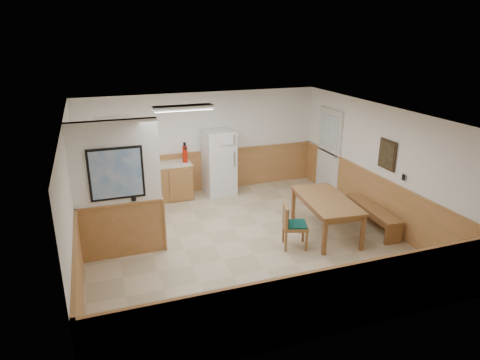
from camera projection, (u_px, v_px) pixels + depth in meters
name	position (u px, v px, depth m)	size (l,w,h in m)	color
ground	(243.00, 240.00, 8.40)	(6.00, 6.00, 0.00)	#C6B08E
ceiling	(243.00, 114.00, 7.57)	(6.00, 6.00, 0.02)	white
back_wall	(202.00, 143.00, 10.65)	(6.00, 0.02, 2.50)	white
right_wall	(378.00, 165.00, 8.92)	(0.02, 6.00, 2.50)	white
left_wall	(72.00, 201.00, 7.04)	(0.02, 6.00, 2.50)	white
wainscot_back	(203.00, 172.00, 10.88)	(6.00, 0.04, 1.00)	#C2784D
wainscot_right	(373.00, 198.00, 9.17)	(0.04, 6.00, 1.00)	#C2784D
wainscot_left	(79.00, 241.00, 7.29)	(0.04, 6.00, 1.00)	#C2784D
partition_wall	(118.00, 192.00, 7.45)	(1.50, 0.20, 2.50)	white
kitchen_counter	(158.00, 182.00, 10.25)	(2.20, 0.61, 1.00)	olive
exterior_door	(329.00, 151.00, 10.67)	(0.07, 1.02, 2.15)	silver
kitchen_window	(114.00, 138.00, 9.87)	(0.80, 0.04, 1.00)	silver
wall_painting	(387.00, 155.00, 8.55)	(0.04, 0.50, 0.60)	#312113
fluorescent_fixture	(183.00, 108.00, 8.49)	(1.20, 0.30, 0.09)	silver
refrigerator	(219.00, 163.00, 10.57)	(0.75, 0.74, 1.62)	white
dining_table	(326.00, 203.00, 8.48)	(1.06, 1.84, 0.75)	olive
dining_bench	(372.00, 212.00, 8.87)	(0.51, 1.69, 0.45)	olive
dining_chair	(291.00, 223.00, 8.00)	(0.71, 0.58, 0.85)	olive
fire_extinguisher	(185.00, 153.00, 10.22)	(0.14, 0.14, 0.49)	#B21809
soap_bottle	(112.00, 164.00, 9.72)	(0.08, 0.08, 0.25)	#1B9543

